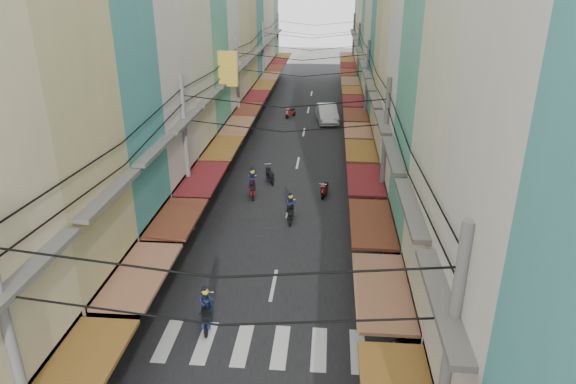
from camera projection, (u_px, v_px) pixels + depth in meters
The scene contains 15 objects.
ground at pixel (278, 262), 24.21m from camera, with size 160.00×160.00×0.00m, color slate.
road at pixel (303, 139), 42.58m from camera, with size 10.00×80.00×0.02m, color black.
sidewalk_left at pixel (225, 137), 43.08m from camera, with size 3.00×80.00×0.06m, color slate.
sidewalk_right at pixel (382, 141), 42.07m from camera, with size 3.00×80.00×0.06m, color slate.
crosswalk at pixel (261, 346), 18.69m from camera, with size 7.55×2.40×0.01m.
building_row_left at pixel (190, 18), 36.25m from camera, with size 7.80×67.67×23.70m.
building_row_right at pixel (416, 25), 35.06m from camera, with size 7.80×68.98×22.59m.
utility_poles at pixel (299, 68), 35.45m from camera, with size 10.20×66.13×8.20m.
white_car at pixel (327, 122), 47.64m from camera, with size 5.66×2.22×2.00m, color white.
bicycle at pixel (400, 288), 22.21m from camera, with size 0.66×1.75×1.20m, color black.
moving_scooters at pixel (268, 197), 30.14m from camera, with size 4.78×33.74×1.80m.
parked_scooters at pixel (365, 312), 19.86m from camera, with size 13.21×13.60×0.95m.
pedestrians at pixel (204, 211), 27.09m from camera, with size 12.84×22.78×2.19m.
market_umbrella at pixel (408, 243), 21.36m from camera, with size 2.36×2.36×2.49m.
traffic_sign at pixel (419, 271), 19.09m from camera, with size 0.10×0.69×3.17m.
Camera 1 is at (2.23, -20.93, 12.43)m, focal length 32.00 mm.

